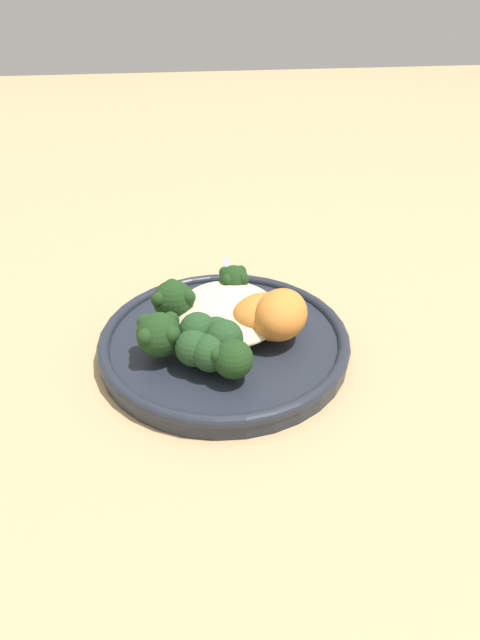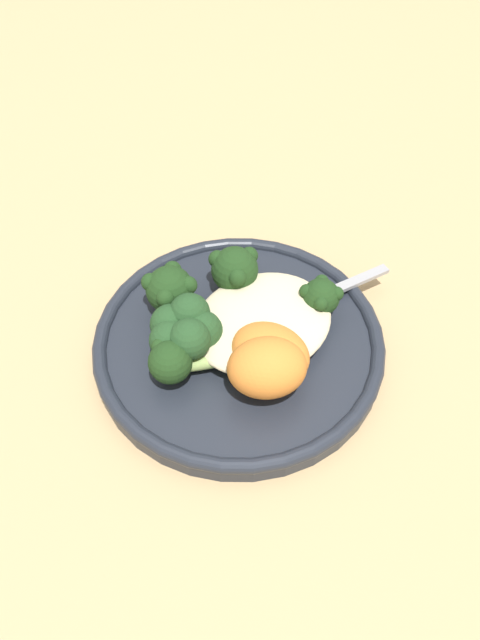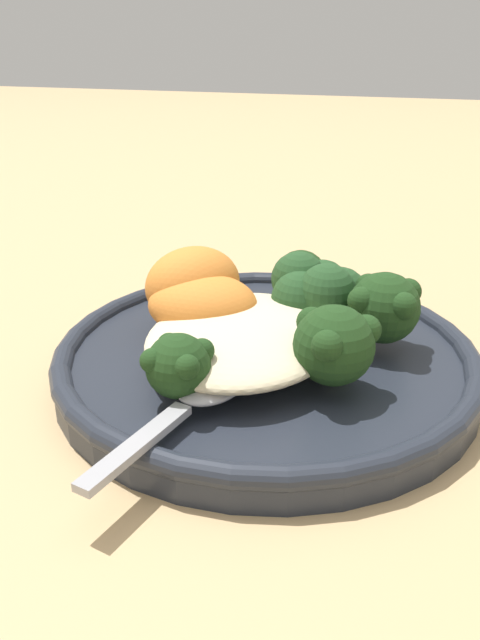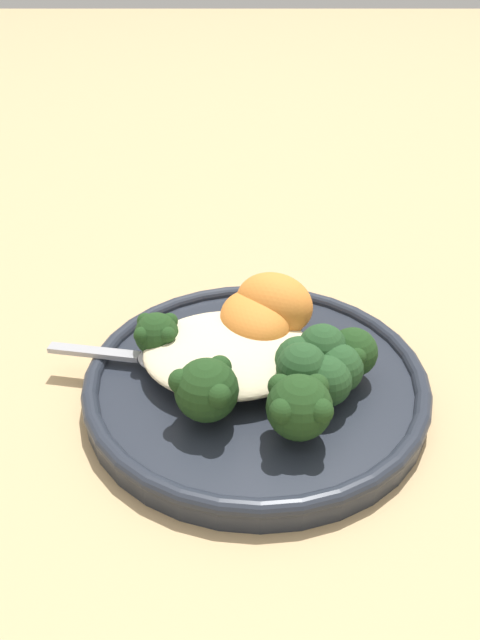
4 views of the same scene
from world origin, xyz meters
name	(u,v)px [view 1 (image 1 of 4)]	position (x,y,z in m)	size (l,w,h in m)	color
ground_plane	(229,338)	(0.00, 0.00, 0.00)	(4.00, 4.00, 0.00)	tan
plate	(224,340)	(0.02, -0.01, 0.01)	(0.24, 0.24, 0.02)	#232833
quinoa_mound	(225,312)	(0.00, 0.00, 0.03)	(0.12, 0.10, 0.02)	beige
broccoli_stalk_0	(237,289)	(-0.04, 0.01, 0.04)	(0.12, 0.03, 0.03)	#9EBC66
broccoli_stalk_1	(183,304)	(-0.01, -0.04, 0.04)	(0.08, 0.10, 0.04)	#9EBC66
broccoli_stalk_2	(174,334)	(0.04, -0.06, 0.04)	(0.05, 0.12, 0.04)	#9EBC66
broccoli_stalk_3	(236,353)	(0.07, 0.00, 0.04)	(0.11, 0.06, 0.03)	#9EBC66
sweet_potato_chunk_0	(281,315)	(0.03, 0.04, 0.04)	(0.06, 0.05, 0.05)	orange
sweet_potato_chunk_1	(264,313)	(0.02, 0.03, 0.04)	(0.06, 0.05, 0.03)	orange
sweet_potato_chunk_2	(273,319)	(0.03, 0.04, 0.04)	(0.05, 0.04, 0.04)	orange
kale_tuft	(209,341)	(0.06, -0.03, 0.04)	(0.06, 0.06, 0.04)	#234723
spoon	(225,290)	(-0.05, 0.00, 0.03)	(0.11, 0.04, 0.01)	#A3A3A8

